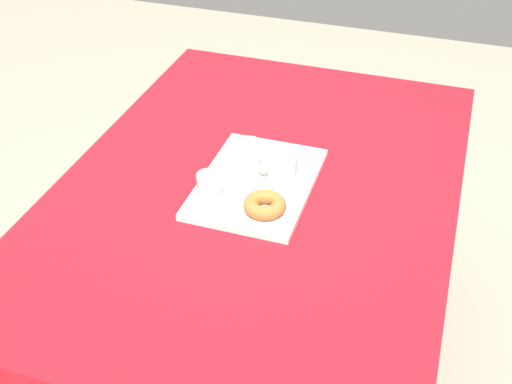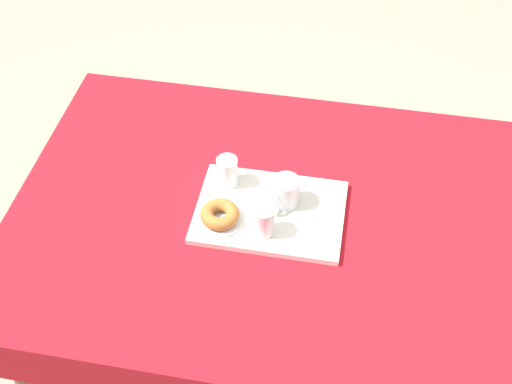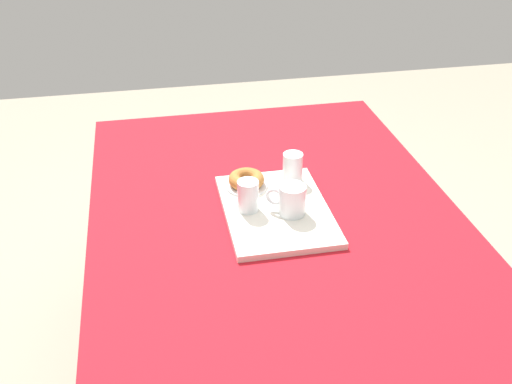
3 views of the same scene
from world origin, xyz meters
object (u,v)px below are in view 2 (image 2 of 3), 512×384
object	(u,v)px
water_glass_far	(227,173)
sugar_donut_left	(220,214)
donut_plate_left	(220,220)
serving_tray	(270,212)
tea_mug_left	(285,193)
water_glass_near	(263,222)
dining_table	(274,234)

from	to	relation	value
water_glass_far	sugar_donut_left	distance (m)	0.14
donut_plate_left	sugar_donut_left	size ratio (longest dim) A/B	1.18
serving_tray	tea_mug_left	world-z (taller)	tea_mug_left
serving_tray	water_glass_near	distance (m)	0.09
water_glass_far	water_glass_near	bearing A→B (deg)	129.37
water_glass_near	donut_plate_left	distance (m)	0.13
water_glass_near	donut_plate_left	size ratio (longest dim) A/B	0.72
serving_tray	water_glass_near	world-z (taller)	water_glass_near
water_glass_near	tea_mug_left	bearing A→B (deg)	-109.67
serving_tray	tea_mug_left	bearing A→B (deg)	-136.78
tea_mug_left	water_glass_near	size ratio (longest dim) A/B	1.19
serving_tray	water_glass_far	size ratio (longest dim) A/B	4.51
water_glass_far	serving_tray	bearing A→B (deg)	149.56
tea_mug_left	water_glass_far	xyz separation A→B (m)	(0.17, -0.05, -0.00)
dining_table	tea_mug_left	world-z (taller)	tea_mug_left
tea_mug_left	donut_plate_left	xyz separation A→B (m)	(0.16, 0.10, -0.04)
dining_table	donut_plate_left	size ratio (longest dim) A/B	11.74
dining_table	sugar_donut_left	xyz separation A→B (m)	(0.14, 0.06, 0.13)
dining_table	water_glass_far	distance (m)	0.22
sugar_donut_left	donut_plate_left	bearing A→B (deg)	-90.00
tea_mug_left	sugar_donut_left	distance (m)	0.19
donut_plate_left	sugar_donut_left	xyz separation A→B (m)	(0.00, 0.00, 0.02)
dining_table	serving_tray	xyz separation A→B (m)	(0.01, -0.00, 0.10)
water_glass_near	sugar_donut_left	bearing A→B (deg)	-8.13
sugar_donut_left	dining_table	bearing A→B (deg)	-156.28
dining_table	tea_mug_left	xyz separation A→B (m)	(-0.02, -0.03, 0.15)
water_glass_near	donut_plate_left	xyz separation A→B (m)	(0.12, -0.02, -0.04)
water_glass_near	water_glass_far	bearing A→B (deg)	-50.63
serving_tray	tea_mug_left	size ratio (longest dim) A/B	3.80
donut_plate_left	sugar_donut_left	bearing A→B (deg)	90.00
tea_mug_left	water_glass_near	bearing A→B (deg)	70.33
serving_tray	donut_plate_left	size ratio (longest dim) A/B	3.24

